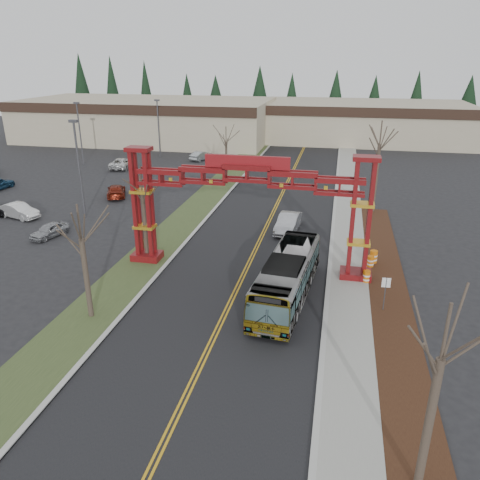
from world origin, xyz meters
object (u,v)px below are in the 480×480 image
(retail_building_east, at_px, (362,121))
(light_pole_far, at_px, (158,124))
(barrel_mid, at_px, (370,262))
(barrel_north, at_px, (373,257))
(parked_car_far_b, at_px, (122,163))
(light_pole_near, at_px, (79,162))
(light_pole_mid, at_px, (80,129))
(parked_car_near_b, at_px, (19,211))
(transit_bus, at_px, (287,277))
(retail_building_west, at_px, (148,120))
(bare_tree_median_mid, at_px, (142,193))
(parked_car_near_a, at_px, (49,230))
(street_sign, at_px, (386,288))
(silver_sedan, at_px, (288,223))
(bare_tree_median_far, at_px, (226,142))
(bare_tree_right_near, at_px, (441,360))
(parked_car_far_a, at_px, (201,156))
(gateway_arch, at_px, (247,192))
(bare_tree_median_near, at_px, (81,240))
(barrel_south, at_px, (366,277))
(bare_tree_right_far, at_px, (380,145))
(parked_car_mid_a, at_px, (116,191))

(retail_building_east, distance_m, light_pole_far, 39.45)
(barrel_mid, xyz_separation_m, barrel_north, (0.24, 0.78, 0.07))
(parked_car_far_b, relative_size, light_pole_near, 0.56)
(light_pole_mid, bearing_deg, light_pole_near, -60.30)
(retail_building_east, bearing_deg, parked_car_near_b, -122.09)
(transit_bus, bearing_deg, barrel_mid, 52.80)
(retail_building_west, xyz_separation_m, barrel_north, (39.39, -51.02, -3.22))
(retail_building_west, relative_size, bare_tree_median_mid, 6.16)
(parked_car_near_a, xyz_separation_m, street_sign, (28.06, -7.35, 1.05))
(street_sign, bearing_deg, parked_car_far_b, 134.68)
(silver_sedan, height_order, light_pole_near, light_pole_near)
(parked_car_near_b, height_order, bare_tree_median_far, bare_tree_median_far)
(retail_building_west, height_order, bare_tree_right_near, bare_tree_right_near)
(bare_tree_right_near, relative_size, light_pole_far, 0.88)
(parked_car_far_b, distance_m, street_sign, 48.16)
(retail_building_east, bearing_deg, light_pole_near, -118.03)
(parked_car_far_a, xyz_separation_m, light_pole_near, (-3.57, -28.83, 4.79))
(gateway_arch, distance_m, parked_car_far_a, 40.76)
(bare_tree_median_near, height_order, light_pole_mid, light_pole_mid)
(parked_car_near_a, xyz_separation_m, light_pole_far, (-3.44, 35.82, 4.49))
(barrel_south, bearing_deg, barrel_north, 79.66)
(street_sign, height_order, barrel_north, street_sign)
(parked_car_near_b, distance_m, parked_car_far_b, 22.79)
(parked_car_near_a, relative_size, bare_tree_median_far, 0.54)
(bare_tree_right_near, bearing_deg, light_pole_near, 136.97)
(light_pole_mid, xyz_separation_m, light_pole_far, (9.04, 7.82, -0.06))
(gateway_arch, xyz_separation_m, retail_building_east, (10.00, 61.95, -2.47))
(retail_building_east, height_order, parked_car_far_a, retail_building_east)
(gateway_arch, xyz_separation_m, light_pole_mid, (-30.90, 30.91, -0.80))
(parked_car_far_b, relative_size, bare_tree_median_far, 0.78)
(parked_car_near_a, relative_size, parked_car_near_b, 0.82)
(parked_car_near_b, xyz_separation_m, barrel_mid, (33.59, -4.87, -0.26))
(bare_tree_right_far, xyz_separation_m, light_pole_near, (-28.29, -7.54, -1.38))
(bare_tree_right_near, bearing_deg, barrel_south, 94.25)
(bare_tree_median_far, bearing_deg, light_pole_far, 138.70)
(parked_car_near_b, distance_m, barrel_north, 34.08)
(gateway_arch, height_order, bare_tree_median_mid, gateway_arch)
(light_pole_mid, distance_m, barrel_north, 49.27)
(parked_car_far_b, height_order, barrel_north, parked_car_far_b)
(silver_sedan, bearing_deg, barrel_mid, -38.07)
(silver_sedan, height_order, barrel_north, silver_sedan)
(transit_bus, height_order, light_pole_mid, light_pole_mid)
(light_pole_near, bearing_deg, parked_car_mid_a, 90.89)
(parked_car_mid_a, bearing_deg, light_pole_mid, -73.95)
(gateway_arch, distance_m, light_pole_mid, 43.72)
(bare_tree_median_near, bearing_deg, gateway_arch, 47.93)
(retail_building_east, xyz_separation_m, street_sign, (-0.35, -66.38, -1.84))
(bare_tree_median_far, bearing_deg, parked_car_near_a, -113.78)
(parked_car_near_b, distance_m, bare_tree_median_mid, 18.49)
(parked_car_near_a, xyz_separation_m, barrel_south, (27.16, -3.56, -0.13))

